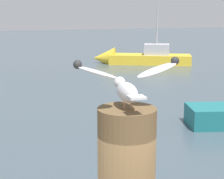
% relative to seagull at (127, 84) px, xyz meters
% --- Properties ---
extents(seagull, '(0.56, 0.39, 0.26)m').
position_rel_seagull_xyz_m(seagull, '(0.00, 0.00, 0.00)').
color(seagull, tan).
rests_on(seagull, mooring_post).
extents(boat_yellow, '(5.81, 3.72, 4.86)m').
position_rel_seagull_xyz_m(boat_yellow, '(7.83, 19.42, -2.39)').
color(boat_yellow, yellow).
rests_on(boat_yellow, ground_plane).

